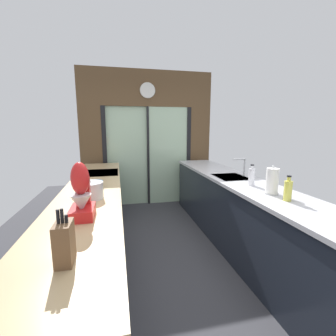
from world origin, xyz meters
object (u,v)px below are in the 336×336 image
Objects in this scene: knife_block at (64,242)px; stand_mixer at (82,196)px; paper_towel_roll at (272,181)px; soap_bottle_far at (252,177)px; stock_pot at (89,190)px; soap_bottle_near at (288,190)px; oven_range at (100,202)px; mixing_bowl at (94,184)px.

stand_mixer is (0.00, 0.60, 0.05)m from knife_block.
paper_towel_roll is (1.78, 0.23, -0.03)m from stand_mixer.
stock_pot is at bearing -176.17° from soap_bottle_far.
soap_bottle_near is 0.58m from soap_bottle_far.
oven_range is 3.55× the size of stock_pot.
knife_block is (-0.00, -1.49, 0.07)m from mixing_bowl.
stock_pot reaches higher than mixing_bowl.
soap_bottle_near is at bearing -14.55° from stock_pot.
stand_mixer reaches higher than knife_block.
soap_bottle_near is (1.78, 0.61, -0.01)m from knife_block.
soap_bottle_far is at bearing 3.83° from stock_pot.
paper_towel_roll is (1.78, 0.83, 0.02)m from knife_block.
stand_mixer is at bearing -90.00° from mixing_bowl.
paper_towel_roll is (0.00, -0.36, 0.03)m from soap_bottle_far.
mixing_bowl is 0.84× the size of soap_bottle_far.
knife_block is (0.02, -2.38, 0.57)m from oven_range.
stand_mixer is 1.88m from soap_bottle_far.
knife_block is 1.14× the size of soap_bottle_far.
stand_mixer is 1.44× the size of paper_towel_roll.
mixing_bowl is 0.71× the size of paper_towel_roll.
oven_range is 1.02m from mixing_bowl.
paper_towel_roll reaches higher than soap_bottle_far.
stock_pot is (0.00, 1.07, -0.03)m from knife_block.
mixing_bowl is at bearing 90.00° from knife_block.
knife_block is at bearing -89.56° from oven_range.
soap_bottle_near is 0.81× the size of paper_towel_roll.
stand_mixer is at bearing 89.99° from knife_block.
mixing_bowl is 0.42m from stock_pot.
soap_bottle_near is 0.95× the size of soap_bottle_far.
paper_towel_roll is at bearing -20.26° from mixing_bowl.
oven_range is 1.88m from stand_mixer.
knife_block is 2.14m from soap_bottle_far.
paper_towel_roll is at bearing -40.71° from oven_range.
knife_block is 1.88m from soap_bottle_near.
stock_pot is 0.89× the size of paper_towel_roll.
mixing_bowl is 0.49× the size of stand_mixer.
paper_towel_roll reaches higher than mixing_bowl.
stock_pot is (-0.00, 0.47, -0.08)m from stand_mixer.
knife_block reaches higher than soap_bottle_near.
knife_block is at bearing -90.01° from stand_mixer.
oven_range is at bearing 139.29° from paper_towel_roll.
stock_pot is at bearing 165.45° from soap_bottle_near.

